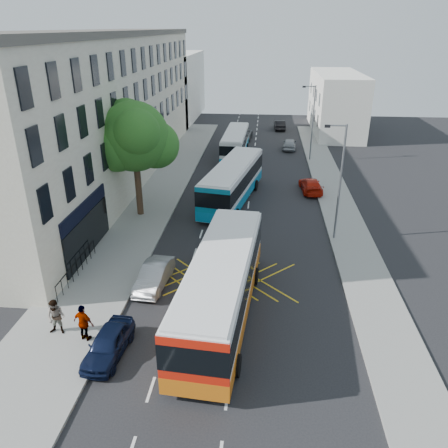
% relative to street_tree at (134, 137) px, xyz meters
% --- Properties ---
extents(ground, '(120.00, 120.00, 0.00)m').
position_rel_street_tree_xyz_m(ground, '(8.51, -14.97, -6.29)').
color(ground, black).
rests_on(ground, ground).
extents(pavement_left, '(5.00, 70.00, 0.15)m').
position_rel_street_tree_xyz_m(pavement_left, '(0.01, 0.03, -6.22)').
color(pavement_left, gray).
rests_on(pavement_left, ground).
extents(pavement_right, '(3.00, 70.00, 0.15)m').
position_rel_street_tree_xyz_m(pavement_right, '(16.01, 0.03, -6.22)').
color(pavement_right, gray).
rests_on(pavement_right, ground).
extents(terrace_main, '(8.30, 45.00, 13.50)m').
position_rel_street_tree_xyz_m(terrace_main, '(-5.49, 9.52, 0.46)').
color(terrace_main, beige).
rests_on(terrace_main, ground).
extents(terrace_far, '(8.00, 20.00, 10.00)m').
position_rel_street_tree_xyz_m(terrace_far, '(-5.49, 40.03, -1.29)').
color(terrace_far, silver).
rests_on(terrace_far, ground).
extents(building_right, '(6.00, 18.00, 8.00)m').
position_rel_street_tree_xyz_m(building_right, '(19.51, 33.03, -2.29)').
color(building_right, silver).
rests_on(building_right, ground).
extents(street_tree, '(6.30, 5.70, 8.80)m').
position_rel_street_tree_xyz_m(street_tree, '(0.00, 0.00, 0.00)').
color(street_tree, '#382619').
rests_on(street_tree, pavement_left).
extents(lamp_near, '(1.45, 0.15, 8.00)m').
position_rel_street_tree_xyz_m(lamp_near, '(14.71, -2.97, -1.68)').
color(lamp_near, slate).
rests_on(lamp_near, pavement_right).
extents(lamp_far, '(1.45, 0.15, 8.00)m').
position_rel_street_tree_xyz_m(lamp_far, '(14.71, 17.03, -1.68)').
color(lamp_far, slate).
rests_on(lamp_far, pavement_right).
extents(railings, '(0.08, 5.60, 1.14)m').
position_rel_street_tree_xyz_m(railings, '(-1.19, -9.67, -5.57)').
color(railings, black).
rests_on(railings, pavement_left).
extents(bus_near, '(3.82, 12.52, 3.47)m').
position_rel_street_tree_xyz_m(bus_near, '(7.74, -12.59, -4.46)').
color(bus_near, silver).
rests_on(bus_near, ground).
extents(bus_mid, '(4.83, 12.04, 3.30)m').
position_rel_street_tree_xyz_m(bus_mid, '(7.09, 3.84, -4.55)').
color(bus_mid, silver).
rests_on(bus_mid, ground).
extents(bus_far, '(2.79, 10.39, 2.90)m').
position_rel_street_tree_xyz_m(bus_far, '(6.32, 18.23, -4.76)').
color(bus_far, silver).
rests_on(bus_far, ground).
extents(motorbike, '(0.74, 2.03, 1.82)m').
position_rel_street_tree_xyz_m(motorbike, '(7.46, -17.47, -5.44)').
color(motorbike, black).
rests_on(motorbike, ground).
extents(parked_car_blue, '(1.76, 3.80, 1.26)m').
position_rel_street_tree_xyz_m(parked_car_blue, '(2.91, -16.06, -5.66)').
color(parked_car_blue, black).
rests_on(parked_car_blue, ground).
extents(parked_car_silver, '(1.73, 4.11, 1.32)m').
position_rel_street_tree_xyz_m(parked_car_silver, '(3.59, -10.08, -5.63)').
color(parked_car_silver, '#9A9DA1').
rests_on(parked_car_silver, ground).
extents(red_hatchback, '(2.09, 4.39, 1.24)m').
position_rel_street_tree_xyz_m(red_hatchback, '(14.01, 6.84, -5.67)').
color(red_hatchback, '#B01707').
rests_on(red_hatchback, ground).
extents(distant_car_grey, '(2.40, 4.60, 1.24)m').
position_rel_street_tree_xyz_m(distant_car_grey, '(6.85, 26.47, -5.67)').
color(distant_car_grey, '#42464A').
rests_on(distant_car_grey, ground).
extents(distant_car_silver, '(1.83, 4.03, 1.34)m').
position_rel_street_tree_xyz_m(distant_car_silver, '(12.73, 21.91, -5.62)').
color(distant_car_silver, '#9B9DA2').
rests_on(distant_car_silver, ground).
extents(distant_car_dark, '(1.67, 4.19, 1.36)m').
position_rel_street_tree_xyz_m(distant_car_dark, '(11.80, 33.17, -5.61)').
color(distant_car_dark, black).
rests_on(distant_car_dark, ground).
extents(pedestrian_near, '(0.91, 0.71, 1.85)m').
position_rel_street_tree_xyz_m(pedestrian_near, '(0.00, -14.94, -5.22)').
color(pedestrian_near, gray).
rests_on(pedestrian_near, pavement_left).
extents(pedestrian_far, '(1.21, 0.79, 1.91)m').
position_rel_street_tree_xyz_m(pedestrian_far, '(1.51, -15.29, -5.19)').
color(pedestrian_far, gray).
rests_on(pedestrian_far, pavement_left).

